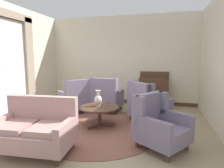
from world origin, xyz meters
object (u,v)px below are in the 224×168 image
armchair_near_window (159,125)px  armchair_back_corner (76,98)px  sideboard (154,91)px  armchair_foreground_right (147,106)px  armchair_far_left (107,97)px  coffee_table (99,110)px  porcelain_vase (98,100)px  settee (35,130)px

armchair_near_window → armchair_back_corner: armchair_back_corner is taller
armchair_near_window → sideboard: sideboard is taller
armchair_foreground_right → armchair_far_left: size_ratio=1.13×
sideboard → armchair_back_corner: bearing=-148.4°
armchair_near_window → coffee_table: bearing=96.4°
porcelain_vase → armchair_far_left: 1.26m
sideboard → armchair_near_window: bearing=-85.7°
settee → coffee_table: bearing=60.6°
armchair_foreground_right → armchair_near_window: bearing=154.3°
settee → armchair_back_corner: size_ratio=1.24×
settee → armchair_near_window: size_ratio=1.26×
armchair_near_window → armchair_far_left: (-1.58, 2.04, 0.01)m
porcelain_vase → armchair_foreground_right: size_ratio=0.32×
armchair_back_corner → armchair_far_left: size_ratio=1.07×
settee → armchair_back_corner: armchair_back_corner is taller
porcelain_vase → armchair_near_window: size_ratio=0.35×
porcelain_vase → sideboard: (1.22, 2.25, -0.10)m
settee → armchair_back_corner: (-0.37, 2.41, 0.04)m
armchair_far_left → sideboard: size_ratio=0.90×
armchair_near_window → sideboard: (-0.23, 3.05, 0.12)m
sideboard → coffee_table: bearing=-117.0°
porcelain_vase → armchair_near_window: armchair_near_window is taller
settee → armchair_near_window: (2.09, 0.72, 0.02)m
settee → armchair_far_left: size_ratio=1.33×
porcelain_vase → armchair_back_corner: armchair_back_corner is taller
sideboard → porcelain_vase: bearing=-118.4°
armchair_foreground_right → armchair_near_window: size_ratio=1.07×
armchair_far_left → sideboard: sideboard is taller
armchair_foreground_right → armchair_near_window: armchair_foreground_right is taller
coffee_table → sideboard: size_ratio=0.79×
armchair_far_left → settee: bearing=84.0°
porcelain_vase → coffee_table: bearing=-46.7°
armchair_foreground_right → armchair_back_corner: 2.17m
armchair_back_corner → armchair_far_left: (0.88, 0.36, 0.00)m
coffee_table → armchair_foreground_right: bearing=26.9°
coffee_table → sideboard: (1.17, 2.30, 0.14)m
coffee_table → armchair_back_corner: size_ratio=0.81×
settee → sideboard: 4.21m
armchair_far_left → coffee_table: bearing=102.5°
armchair_foreground_right → sideboard: bearing=-42.5°
porcelain_vase → armchair_foreground_right: bearing=24.0°
settee → armchair_far_left: bearing=75.2°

